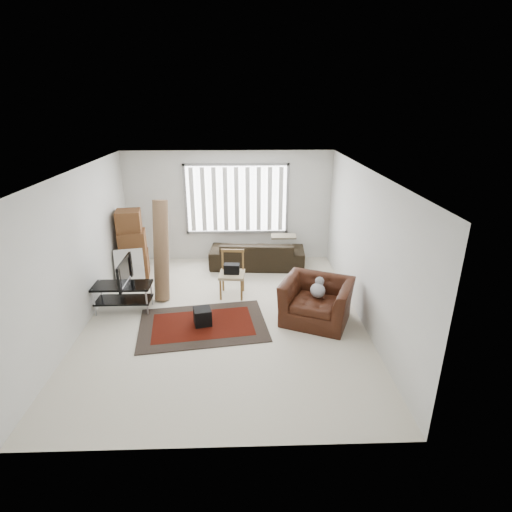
{
  "coord_description": "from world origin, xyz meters",
  "views": [
    {
      "loc": [
        0.36,
        -6.54,
        3.78
      ],
      "look_at": [
        0.59,
        0.44,
        1.05
      ],
      "focal_mm": 28.0,
      "sensor_mm": 36.0,
      "label": 1
    }
  ],
  "objects_px": {
    "sofa": "(257,250)",
    "side_chair": "(232,272)",
    "tv_stand": "(123,292)",
    "armchair": "(317,298)",
    "moving_boxes": "(132,246)"
  },
  "relations": [
    {
      "from": "sofa",
      "to": "side_chair",
      "type": "distance_m",
      "value": 1.63
    },
    {
      "from": "tv_stand",
      "to": "armchair",
      "type": "distance_m",
      "value": 3.65
    },
    {
      "from": "moving_boxes",
      "to": "armchair",
      "type": "distance_m",
      "value": 4.37
    },
    {
      "from": "armchair",
      "to": "moving_boxes",
      "type": "bearing_deg",
      "value": 174.74
    },
    {
      "from": "armchair",
      "to": "side_chair",
      "type": "bearing_deg",
      "value": 169.28
    },
    {
      "from": "tv_stand",
      "to": "side_chair",
      "type": "relative_size",
      "value": 1.15
    },
    {
      "from": "moving_boxes",
      "to": "armchair",
      "type": "height_order",
      "value": "moving_boxes"
    },
    {
      "from": "tv_stand",
      "to": "sofa",
      "type": "relative_size",
      "value": 0.48
    },
    {
      "from": "side_chair",
      "to": "sofa",
      "type": "bearing_deg",
      "value": 74.11
    },
    {
      "from": "moving_boxes",
      "to": "side_chair",
      "type": "distance_m",
      "value": 2.5
    },
    {
      "from": "side_chair",
      "to": "tv_stand",
      "type": "bearing_deg",
      "value": -159.72
    },
    {
      "from": "moving_boxes",
      "to": "armchair",
      "type": "relative_size",
      "value": 1.02
    },
    {
      "from": "moving_boxes",
      "to": "sofa",
      "type": "bearing_deg",
      "value": 9.49
    },
    {
      "from": "tv_stand",
      "to": "side_chair",
      "type": "distance_m",
      "value": 2.14
    },
    {
      "from": "tv_stand",
      "to": "sofa",
      "type": "height_order",
      "value": "sofa"
    }
  ]
}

